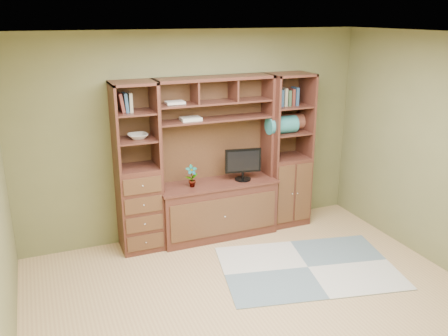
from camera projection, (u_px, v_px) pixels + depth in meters
name	position (u px, v px, depth m)	size (l,w,h in m)	color
room	(268.00, 186.00, 4.25)	(4.60, 4.10, 2.64)	tan
center_hutch	(217.00, 160.00, 5.93)	(1.54, 0.53, 2.05)	#492319
left_tower	(137.00, 169.00, 5.60)	(0.50, 0.45, 2.05)	#492319
right_tower	(288.00, 151.00, 6.33)	(0.55, 0.45, 2.05)	#492319
rug	(308.00, 267.00, 5.42)	(1.95, 1.30, 0.01)	#979D9C
monitor	(243.00, 159.00, 6.02)	(0.47, 0.21, 0.57)	black
orchid	(192.00, 176.00, 5.82)	(0.15, 0.10, 0.28)	#995C33
magazines	(191.00, 119.00, 5.73)	(0.24, 0.18, 0.04)	beige
bowl	(138.00, 136.00, 5.49)	(0.23, 0.23, 0.06)	beige
blanket_teal	(282.00, 125.00, 6.12)	(0.39, 0.23, 0.23)	#2A7070
blanket_red	(289.00, 122.00, 6.30)	(0.38, 0.21, 0.21)	brown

